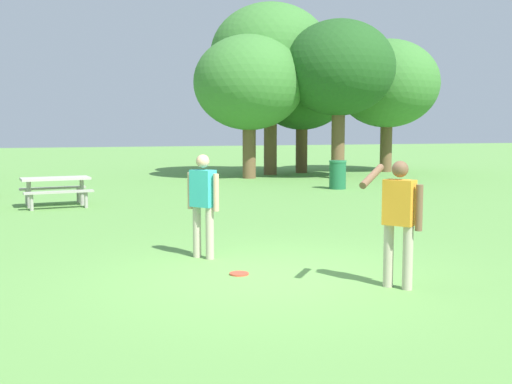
{
  "coord_description": "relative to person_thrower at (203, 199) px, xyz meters",
  "views": [
    {
      "loc": [
        -2.9,
        -7.79,
        2.05
      ],
      "look_at": [
        0.42,
        1.72,
        1.0
      ],
      "focal_mm": 43.13,
      "sensor_mm": 36.0,
      "label": 1
    }
  ],
  "objects": [
    {
      "name": "picnic_table_near",
      "position": [
        -2.05,
        7.46,
        -0.38
      ],
      "size": [
        1.85,
        1.6,
        0.77
      ],
      "color": "#B2ADA3",
      "rests_on": "ground"
    },
    {
      "name": "tree_back_left",
      "position": [
        9.06,
        13.26,
        3.48
      ],
      "size": [
        4.51,
        4.51,
        6.37
      ],
      "color": "brown",
      "rests_on": "ground"
    },
    {
      "name": "frisbee",
      "position": [
        0.2,
        -1.24,
        -0.93
      ],
      "size": [
        0.27,
        0.27,
        0.03
      ],
      "primitive_type": "cylinder",
      "color": "#E04733",
      "rests_on": "ground"
    },
    {
      "name": "ground_plane",
      "position": [
        0.53,
        -1.52,
        -0.94
      ],
      "size": [
        120.0,
        120.0,
        0.0
      ],
      "primitive_type": "plane",
      "color": "#609947"
    },
    {
      "name": "tree_broad_center",
      "position": [
        5.63,
        14.43,
        2.9
      ],
      "size": [
        4.49,
        4.49,
        5.77
      ],
      "color": "brown",
      "rests_on": "ground"
    },
    {
      "name": "tree_back_right",
      "position": [
        12.91,
        15.92,
        3.13
      ],
      "size": [
        4.78,
        4.78,
        6.13
      ],
      "color": "brown",
      "rests_on": "ground"
    },
    {
      "name": "person_thrower",
      "position": [
        0.0,
        0.0,
        0.0
      ],
      "size": [
        0.4,
        0.51,
        1.64
      ],
      "color": "#B7AD93",
      "rests_on": "ground"
    },
    {
      "name": "trash_can_beside_table",
      "position": [
        7.04,
        9.27,
        -0.46
      ],
      "size": [
        0.59,
        0.59,
        0.96
      ],
      "color": "#1E663D",
      "rests_on": "ground"
    },
    {
      "name": "tree_slender_mid",
      "position": [
        8.89,
        16.57,
        2.82
      ],
      "size": [
        4.31,
        4.31,
        5.62
      ],
      "color": "brown",
      "rests_on": "ground"
    },
    {
      "name": "tree_far_right",
      "position": [
        7.13,
        15.95,
        4.2
      ],
      "size": [
        5.2,
        5.2,
        7.39
      ],
      "color": "brown",
      "rests_on": "ground"
    },
    {
      "name": "person_catcher",
      "position": [
        1.89,
        -2.61,
        0.02
      ],
      "size": [
        0.83,
        0.51,
        1.64
      ],
      "color": "#B7AD93",
      "rests_on": "ground"
    }
  ]
}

